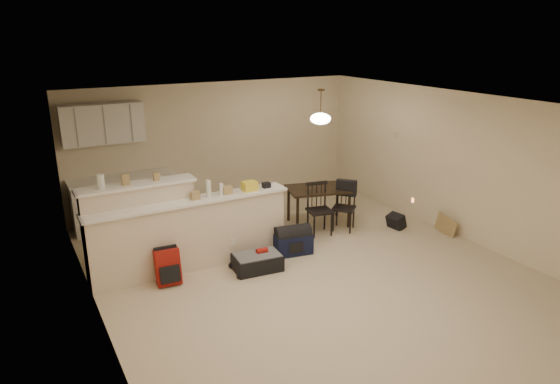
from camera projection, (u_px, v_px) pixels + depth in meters
room at (310, 191)px, 7.19m from camera, size 7.00×7.02×2.50m
breakfast_bar at (173, 232)px, 7.39m from camera, size 3.08×0.58×1.39m
upper_cabinets at (102, 124)px, 8.72m from camera, size 1.40×0.34×0.70m
kitchen_counter at (124, 202)px, 9.16m from camera, size 1.80×0.60×0.90m
thermostat at (396, 135)px, 9.79m from camera, size 0.02×0.12×0.12m
jar at (101, 182)px, 6.81m from camera, size 0.10×0.10×0.20m
cereal_box at (125, 180)px, 6.97m from camera, size 0.10×0.07×0.16m
small_box at (156, 177)px, 7.17m from camera, size 0.08×0.06×0.12m
bottle_a at (209, 189)px, 7.39m from camera, size 0.07×0.07×0.26m
bottle_b at (221, 189)px, 7.50m from camera, size 0.06×0.06×0.18m
bag_lump at (250, 186)px, 7.72m from camera, size 0.22×0.18×0.14m
pouch at (266, 185)px, 7.87m from camera, size 0.12×0.10×0.08m
extra_item_x at (227, 190)px, 7.55m from camera, size 0.14×0.10×0.12m
extra_item_y at (195, 195)px, 7.31m from camera, size 0.13×0.10×0.12m
dining_table at (319, 192)px, 9.16m from camera, size 1.28×1.01×0.71m
pendant_lamp at (320, 118)px, 8.74m from camera, size 0.36×0.36×0.62m
dining_chair_near at (320, 209)px, 8.75m from camera, size 0.47×0.45×0.92m
dining_chair_far at (344, 207)px, 8.95m from camera, size 0.53×0.53×0.88m
suitcase at (257, 262)px, 7.53m from camera, size 0.75×0.53×0.24m
red_backpack at (168, 267)px, 7.08m from camera, size 0.36×0.24×0.51m
navy_duffel at (293, 244)px, 8.07m from camera, size 0.65×0.43×0.33m
black_daypack at (396, 221)px, 9.11m from camera, size 0.25×0.32×0.26m
cardboard_sheet at (446, 225)px, 8.81m from camera, size 0.03×0.45×0.34m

